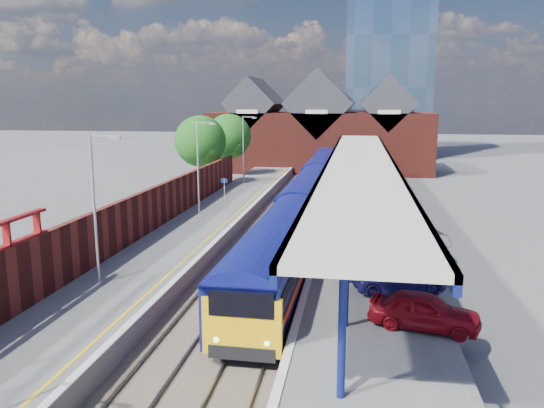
{
  "coord_description": "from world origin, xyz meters",
  "views": [
    {
      "loc": [
        5.27,
        -16.08,
        9.34
      ],
      "look_at": [
        -0.33,
        18.62,
        2.6
      ],
      "focal_mm": 35.0,
      "sensor_mm": 36.0,
      "label": 1
    }
  ],
  "objects_px": {
    "parked_car_red": "(424,311)",
    "parked_car_dark": "(400,223)",
    "lamp_post_d": "(244,145)",
    "platform_sign": "(224,188)",
    "parked_car_silver": "(411,236)",
    "train": "(316,180)",
    "lamp_post_c": "(200,162)",
    "parked_car_blue": "(400,277)",
    "lamp_post_b": "(97,200)"
  },
  "relations": [
    {
      "from": "train",
      "to": "lamp_post_d",
      "type": "distance_m",
      "value": 9.5
    },
    {
      "from": "platform_sign",
      "to": "lamp_post_d",
      "type": "bearing_deg",
      "value": 95.56
    },
    {
      "from": "train",
      "to": "platform_sign",
      "type": "bearing_deg",
      "value": -124.4
    },
    {
      "from": "lamp_post_c",
      "to": "parked_car_blue",
      "type": "relative_size",
      "value": 1.62
    },
    {
      "from": "lamp_post_b",
      "to": "parked_car_silver",
      "type": "distance_m",
      "value": 17.53
    },
    {
      "from": "platform_sign",
      "to": "parked_car_dark",
      "type": "relative_size",
      "value": 0.64
    },
    {
      "from": "lamp_post_c",
      "to": "platform_sign",
      "type": "height_order",
      "value": "lamp_post_c"
    },
    {
      "from": "parked_car_dark",
      "to": "platform_sign",
      "type": "bearing_deg",
      "value": 51.33
    },
    {
      "from": "lamp_post_c",
      "to": "parked_car_dark",
      "type": "height_order",
      "value": "lamp_post_c"
    },
    {
      "from": "train",
      "to": "lamp_post_b",
      "type": "distance_m",
      "value": 28.73
    },
    {
      "from": "lamp_post_c",
      "to": "parked_car_blue",
      "type": "bearing_deg",
      "value": -46.94
    },
    {
      "from": "parked_car_blue",
      "to": "parked_car_dark",
      "type": "bearing_deg",
      "value": -18.74
    },
    {
      "from": "platform_sign",
      "to": "parked_car_silver",
      "type": "relative_size",
      "value": 0.58
    },
    {
      "from": "lamp_post_c",
      "to": "lamp_post_d",
      "type": "height_order",
      "value": "same"
    },
    {
      "from": "train",
      "to": "lamp_post_d",
      "type": "bearing_deg",
      "value": 150.11
    },
    {
      "from": "parked_car_dark",
      "to": "lamp_post_c",
      "type": "bearing_deg",
      "value": 60.47
    },
    {
      "from": "lamp_post_d",
      "to": "parked_car_silver",
      "type": "relative_size",
      "value": 1.63
    },
    {
      "from": "lamp_post_b",
      "to": "parked_car_blue",
      "type": "xyz_separation_m",
      "value": [
        13.69,
        1.35,
        -3.39
      ]
    },
    {
      "from": "train",
      "to": "lamp_post_d",
      "type": "xyz_separation_m",
      "value": [
        -7.86,
        4.52,
        2.87
      ]
    },
    {
      "from": "lamp_post_b",
      "to": "lamp_post_c",
      "type": "xyz_separation_m",
      "value": [
        0.0,
        16.0,
        0.0
      ]
    },
    {
      "from": "train",
      "to": "parked_car_silver",
      "type": "distance_m",
      "value": 20.05
    },
    {
      "from": "parked_car_red",
      "to": "parked_car_silver",
      "type": "height_order",
      "value": "parked_car_silver"
    },
    {
      "from": "platform_sign",
      "to": "parked_car_blue",
      "type": "xyz_separation_m",
      "value": [
        12.33,
        -16.65,
        -1.09
      ]
    },
    {
      "from": "parked_car_blue",
      "to": "parked_car_red",
      "type": "bearing_deg",
      "value": 173.64
    },
    {
      "from": "parked_car_red",
      "to": "lamp_post_c",
      "type": "bearing_deg",
      "value": 50.72
    },
    {
      "from": "parked_car_silver",
      "to": "parked_car_blue",
      "type": "distance_m",
      "value": 7.45
    },
    {
      "from": "parked_car_red",
      "to": "platform_sign",
      "type": "bearing_deg",
      "value": 45.33
    },
    {
      "from": "lamp_post_d",
      "to": "parked_car_dark",
      "type": "distance_m",
      "value": 24.4
    },
    {
      "from": "train",
      "to": "parked_car_silver",
      "type": "relative_size",
      "value": 15.33
    },
    {
      "from": "parked_car_red",
      "to": "parked_car_blue",
      "type": "distance_m",
      "value": 4.11
    },
    {
      "from": "parked_car_red",
      "to": "parked_car_dark",
      "type": "bearing_deg",
      "value": 12.56
    },
    {
      "from": "platform_sign",
      "to": "parked_car_blue",
      "type": "height_order",
      "value": "platform_sign"
    },
    {
      "from": "train",
      "to": "lamp_post_b",
      "type": "xyz_separation_m",
      "value": [
        -7.86,
        -27.48,
        2.87
      ]
    },
    {
      "from": "parked_car_red",
      "to": "parked_car_dark",
      "type": "relative_size",
      "value": 1.03
    },
    {
      "from": "lamp_post_b",
      "to": "lamp_post_c",
      "type": "bearing_deg",
      "value": 90.0
    },
    {
      "from": "lamp_post_d",
      "to": "parked_car_dark",
      "type": "bearing_deg",
      "value": -53.11
    },
    {
      "from": "platform_sign",
      "to": "parked_car_red",
      "type": "height_order",
      "value": "platform_sign"
    },
    {
      "from": "lamp_post_b",
      "to": "platform_sign",
      "type": "xyz_separation_m",
      "value": [
        1.36,
        18.0,
        -2.3
      ]
    },
    {
      "from": "lamp_post_d",
      "to": "parked_car_dark",
      "type": "xyz_separation_m",
      "value": [
        14.5,
        -19.32,
        -3.42
      ]
    },
    {
      "from": "lamp_post_c",
      "to": "lamp_post_d",
      "type": "distance_m",
      "value": 16.0
    },
    {
      "from": "train",
      "to": "lamp_post_b",
      "type": "bearing_deg",
      "value": -105.95
    },
    {
      "from": "train",
      "to": "parked_car_red",
      "type": "distance_m",
      "value": 30.88
    },
    {
      "from": "train",
      "to": "lamp_post_b",
      "type": "relative_size",
      "value": 9.42
    },
    {
      "from": "lamp_post_d",
      "to": "parked_car_red",
      "type": "xyz_separation_m",
      "value": [
        14.29,
        -34.72,
        -3.3
      ]
    },
    {
      "from": "lamp_post_c",
      "to": "parked_car_red",
      "type": "distance_m",
      "value": 23.78
    },
    {
      "from": "parked_car_silver",
      "to": "parked_car_blue",
      "type": "height_order",
      "value": "parked_car_silver"
    },
    {
      "from": "train",
      "to": "lamp_post_c",
      "type": "bearing_deg",
      "value": -124.37
    },
    {
      "from": "train",
      "to": "lamp_post_d",
      "type": "height_order",
      "value": "lamp_post_d"
    },
    {
      "from": "lamp_post_b",
      "to": "platform_sign",
      "type": "bearing_deg",
      "value": 85.67
    },
    {
      "from": "platform_sign",
      "to": "lamp_post_c",
      "type": "bearing_deg",
      "value": -124.26
    }
  ]
}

